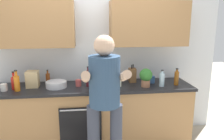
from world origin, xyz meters
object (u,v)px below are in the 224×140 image
bottle_juice (17,83)px  knife_block (132,75)px  grocery_bag_rice (114,80)px  bottle_water (162,79)px  bottle_hotsauce (14,83)px  bottle_wine (88,78)px  cup_ceramic (78,83)px  cup_tea (152,80)px  grocery_bag_bread (33,79)px  bottle_syrup (177,78)px  mixing_bowl (56,84)px  cup_coffee (4,87)px  bottle_oil (99,78)px  potted_herb (146,77)px  bottle_vinegar (48,78)px  person_standing (105,97)px

bottle_juice → knife_block: bearing=9.2°
grocery_bag_rice → bottle_water: bearing=-9.2°
bottle_hotsauce → bottle_water: size_ratio=1.04×
bottle_juice → bottle_wine: (0.95, 0.10, 0.01)m
bottle_juice → cup_ceramic: size_ratio=3.09×
cup_tea → grocery_bag_rice: bearing=-172.9°
grocery_bag_bread → grocery_bag_rice: 1.16m
bottle_syrup → mixing_bowl: (-1.73, 0.09, -0.06)m
cup_coffee → grocery_bag_rice: 1.50m
cup_tea → cup_ceramic: 1.10m
bottle_hotsauce → cup_ceramic: 0.87m
bottle_juice → grocery_bag_rice: (1.32, 0.08, -0.03)m
bottle_hotsauce → mixing_bowl: 0.56m
bottle_oil → bottle_juice: bearing=-178.3°
potted_herb → bottle_vinegar: bearing=166.9°
bottle_juice → cup_coffee: (-0.18, 0.02, -0.06)m
bottle_juice → mixing_bowl: bottle_juice is taller
bottle_vinegar → bottle_juice: bearing=-138.8°
potted_herb → bottle_hotsauce: bearing=176.9°
bottle_oil → cup_ceramic: (-0.30, 0.10, -0.08)m
bottle_vinegar → knife_block: size_ratio=0.79×
cup_coffee → cup_ceramic: bearing=6.3°
bottle_water → bottle_wine: 1.05m
potted_herb → grocery_bag_rice: 0.45m
cup_coffee → grocery_bag_bread: grocery_bag_bread is taller
bottle_water → grocery_bag_bread: bottle_water is taller
bottle_wine → cup_coffee: size_ratio=3.02×
bottle_hotsauce → cup_coffee: (-0.12, -0.05, -0.05)m
bottle_syrup → knife_block: size_ratio=0.92×
cup_coffee → potted_herb: size_ratio=0.36×
person_standing → knife_block: 1.04m
bottle_water → grocery_bag_bread: (-1.82, 0.19, 0.01)m
mixing_bowl → bottle_hotsauce: bearing=-177.4°
bottle_juice → potted_herb: 1.75m
bottle_hotsauce → bottle_juice: (0.06, -0.08, 0.02)m
bottle_wine → mixing_bowl: size_ratio=1.00×
cup_coffee → bottle_hotsauce: bearing=24.5°
cup_ceramic → grocery_bag_rice: 0.52m
grocery_bag_rice → bottle_hotsauce: bearing=-179.7°
bottle_syrup → bottle_vinegar: size_ratio=1.17×
person_standing → cup_ceramic: bearing=111.7°
bottle_hotsauce → cup_ceramic: (0.86, 0.06, -0.05)m
cup_ceramic → bottle_vinegar: bearing=159.0°
person_standing → knife_block: (0.50, 0.91, 0.01)m
bottle_water → bottle_vinegar: bottle_water is taller
bottle_vinegar → potted_herb: 1.44m
bottle_wine → bottle_syrup: bearing=-3.7°
bottle_syrup → bottle_wine: (-1.28, 0.08, 0.02)m
bottle_syrup → bottle_juice: bearing=-179.6°
person_standing → cup_ceramic: (-0.31, 0.78, -0.05)m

